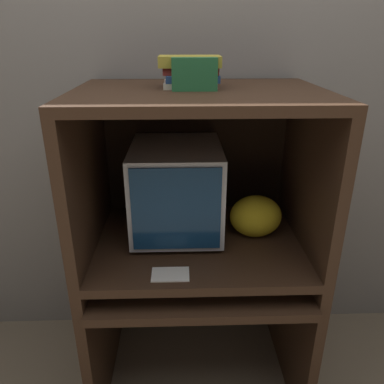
# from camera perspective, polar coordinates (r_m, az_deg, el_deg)

# --- Properties ---
(wall_back) EXTENTS (6.00, 0.06, 2.60)m
(wall_back) POSITION_cam_1_polar(r_m,az_deg,el_deg) (1.80, 0.47, 14.83)
(wall_back) COLOR gray
(wall_back) RESTS_ON ground_plane
(desk_base) EXTENTS (0.92, 0.70, 0.65)m
(desk_base) POSITION_cam_1_polar(r_m,az_deg,el_deg) (1.77, 0.96, -17.34)
(desk_base) COLOR #382316
(desk_base) RESTS_ON ground_plane
(desk_monitor_shelf) EXTENTS (0.92, 0.67, 0.11)m
(desk_monitor_shelf) POSITION_cam_1_polar(r_m,az_deg,el_deg) (1.62, 0.97, -7.92)
(desk_monitor_shelf) COLOR #382316
(desk_monitor_shelf) RESTS_ON desk_base
(hutch_upper) EXTENTS (0.92, 0.67, 0.62)m
(hutch_upper) POSITION_cam_1_polar(r_m,az_deg,el_deg) (1.48, 1.02, 7.41)
(hutch_upper) COLOR #382316
(hutch_upper) RESTS_ON desk_monitor_shelf
(crt_monitor) EXTENTS (0.37, 0.44, 0.39)m
(crt_monitor) POSITION_cam_1_polar(r_m,az_deg,el_deg) (1.59, -2.37, 0.53)
(crt_monitor) COLOR #B2B2B7
(crt_monitor) RESTS_ON desk_monitor_shelf
(keyboard) EXTENTS (0.45, 0.14, 0.03)m
(keyboard) POSITION_cam_1_polar(r_m,az_deg,el_deg) (1.53, -3.52, -13.11)
(keyboard) COLOR #2D2D30
(keyboard) RESTS_ON desk_base
(mouse) EXTENTS (0.07, 0.05, 0.03)m
(mouse) POSITION_cam_1_polar(r_m,az_deg,el_deg) (1.56, 7.99, -12.26)
(mouse) COLOR black
(mouse) RESTS_ON desk_base
(snack_bag) EXTENTS (0.22, 0.16, 0.18)m
(snack_bag) POSITION_cam_1_polar(r_m,az_deg,el_deg) (1.62, 9.67, -3.64)
(snack_bag) COLOR gold
(snack_bag) RESTS_ON desk_monitor_shelf
(book_stack) EXTENTS (0.22, 0.16, 0.11)m
(book_stack) POSITION_cam_1_polar(r_m,az_deg,el_deg) (1.45, -0.23, 17.85)
(book_stack) COLOR beige
(book_stack) RESTS_ON hutch_upper
(paper_card) EXTENTS (0.14, 0.09, 0.00)m
(paper_card) POSITION_cam_1_polar(r_m,az_deg,el_deg) (1.39, -3.31, -12.42)
(paper_card) COLOR white
(paper_card) RESTS_ON desk_monitor_shelf
(storage_box) EXTENTS (0.16, 0.13, 0.11)m
(storage_box) POSITION_cam_1_polar(r_m,az_deg,el_deg) (1.40, 0.31, 17.67)
(storage_box) COLOR #236638
(storage_box) RESTS_ON hutch_upper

